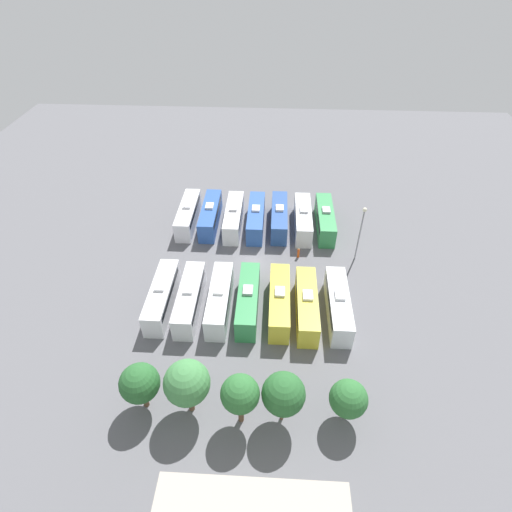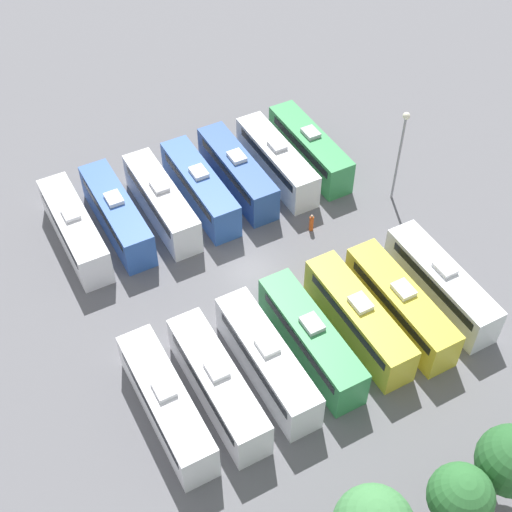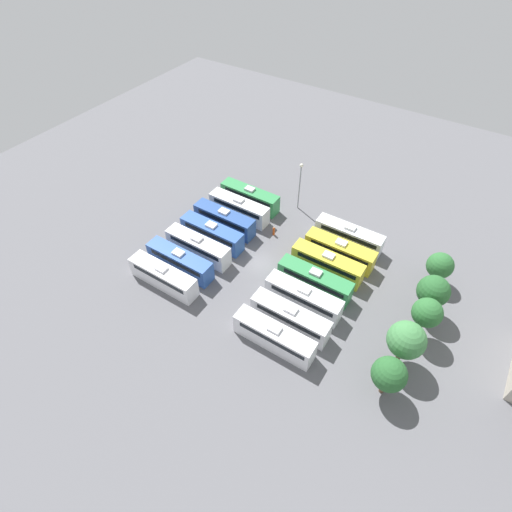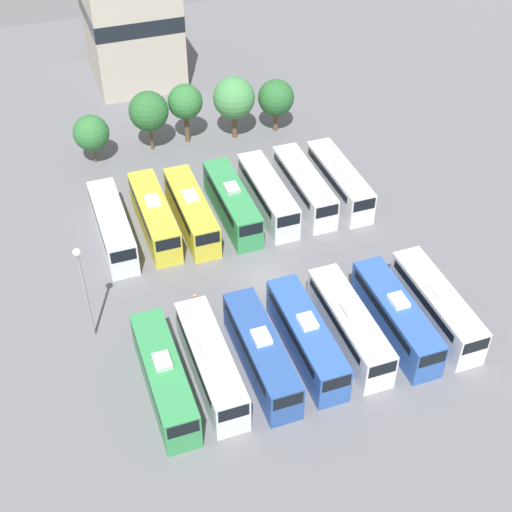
{
  "view_description": "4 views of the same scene",
  "coord_description": "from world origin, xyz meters",
  "px_view_note": "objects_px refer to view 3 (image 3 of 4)",
  "views": [
    {
      "loc": [
        -2.7,
        42.88,
        37.79
      ],
      "look_at": [
        -0.51,
        1.91,
        2.93
      ],
      "focal_mm": 28.0,
      "sensor_mm": 36.0,
      "label": 1
    },
    {
      "loc": [
        17.38,
        32.84,
        41.38
      ],
      "look_at": [
        -0.33,
        0.19,
        1.67
      ],
      "focal_mm": 50.0,
      "sensor_mm": 36.0,
      "label": 2
    },
    {
      "loc": [
        34.82,
        21.68,
        43.56
      ],
      "look_at": [
        0.47,
        -0.53,
        1.65
      ],
      "focal_mm": 28.0,
      "sensor_mm": 36.0,
      "label": 3
    },
    {
      "loc": [
        -15.53,
        -41.67,
        40.75
      ],
      "look_at": [
        -0.79,
        -0.17,
        2.86
      ],
      "focal_mm": 50.0,
      "sensor_mm": 36.0,
      "label": 4
    }
  ],
  "objects_px": {
    "bus_12": "(290,317)",
    "bus_9": "(327,263)",
    "bus_10": "(315,280)",
    "bus_1": "(239,208)",
    "worker_person": "(274,231)",
    "light_pole": "(300,179)",
    "tree_3": "(406,340)",
    "tree_2": "(427,313)",
    "tree_1": "(433,291)",
    "bus_4": "(198,247)",
    "tree_0": "(440,266)",
    "bus_6": "(164,276)",
    "bus_13": "(274,336)",
    "bus_8": "(340,251)",
    "bus_11": "(303,298)",
    "bus_5": "(180,261)",
    "bus_7": "(349,235)",
    "tree_4": "(389,374)",
    "bus_2": "(225,219)",
    "bus_3": "(212,233)",
    "bus_0": "(250,197)"
  },
  "relations": [
    {
      "from": "bus_12",
      "to": "bus_9",
      "type": "bearing_deg",
      "value": -179.2
    },
    {
      "from": "bus_9",
      "to": "bus_10",
      "type": "relative_size",
      "value": 1.0
    },
    {
      "from": "bus_1",
      "to": "worker_person",
      "type": "relative_size",
      "value": 6.41
    },
    {
      "from": "worker_person",
      "to": "light_pole",
      "type": "xyz_separation_m",
      "value": [
        -8.19,
        -0.1,
        5.08
      ]
    },
    {
      "from": "tree_3",
      "to": "tree_2",
      "type": "bearing_deg",
      "value": 170.22
    },
    {
      "from": "worker_person",
      "to": "tree_1",
      "type": "xyz_separation_m",
      "value": [
        2.31,
        24.77,
        3.72
      ]
    },
    {
      "from": "bus_9",
      "to": "bus_4",
      "type": "bearing_deg",
      "value": -67.5
    },
    {
      "from": "tree_0",
      "to": "bus_1",
      "type": "bearing_deg",
      "value": -84.63
    },
    {
      "from": "bus_1",
      "to": "bus_9",
      "type": "relative_size",
      "value": 1.0
    },
    {
      "from": "bus_6",
      "to": "bus_10",
      "type": "xyz_separation_m",
      "value": [
        -10.82,
        18.07,
        0.0
      ]
    },
    {
      "from": "bus_13",
      "to": "bus_4",
      "type": "bearing_deg",
      "value": -112.36
    },
    {
      "from": "bus_8",
      "to": "bus_11",
      "type": "relative_size",
      "value": 1.0
    },
    {
      "from": "bus_5",
      "to": "bus_8",
      "type": "distance_m",
      "value": 23.56
    },
    {
      "from": "tree_1",
      "to": "tree_0",
      "type": "bearing_deg",
      "value": -175.69
    },
    {
      "from": "tree_0",
      "to": "bus_7",
      "type": "bearing_deg",
      "value": -92.79
    },
    {
      "from": "light_pole",
      "to": "worker_person",
      "type": "bearing_deg",
      "value": 0.69
    },
    {
      "from": "tree_3",
      "to": "tree_4",
      "type": "height_order",
      "value": "tree_3"
    },
    {
      "from": "bus_8",
      "to": "tree_3",
      "type": "height_order",
      "value": "tree_3"
    },
    {
      "from": "tree_2",
      "to": "bus_12",
      "type": "bearing_deg",
      "value": -62.18
    },
    {
      "from": "worker_person",
      "to": "tree_2",
      "type": "relative_size",
      "value": 0.25
    },
    {
      "from": "bus_1",
      "to": "tree_2",
      "type": "bearing_deg",
      "value": 77.59
    },
    {
      "from": "bus_9",
      "to": "bus_12",
      "type": "xyz_separation_m",
      "value": [
        11.12,
        0.16,
        0.0
      ]
    },
    {
      "from": "bus_1",
      "to": "bus_2",
      "type": "height_order",
      "value": "same"
    },
    {
      "from": "bus_9",
      "to": "tree_1",
      "type": "distance_m",
      "value": 14.41
    },
    {
      "from": "bus_9",
      "to": "bus_1",
      "type": "bearing_deg",
      "value": -101.24
    },
    {
      "from": "tree_4",
      "to": "bus_11",
      "type": "bearing_deg",
      "value": -113.78
    },
    {
      "from": "tree_2",
      "to": "tree_3",
      "type": "relative_size",
      "value": 0.95
    },
    {
      "from": "bus_10",
      "to": "worker_person",
      "type": "xyz_separation_m",
      "value": [
        -6.58,
        -10.57,
        -1.01
      ]
    },
    {
      "from": "bus_4",
      "to": "worker_person",
      "type": "bearing_deg",
      "value": 144.54
    },
    {
      "from": "bus_10",
      "to": "bus_11",
      "type": "relative_size",
      "value": 1.0
    },
    {
      "from": "bus_1",
      "to": "tree_4",
      "type": "xyz_separation_m",
      "value": [
        16.84,
        31.29,
        2.14
      ]
    },
    {
      "from": "bus_5",
      "to": "tree_2",
      "type": "relative_size",
      "value": 1.62
    },
    {
      "from": "bus_4",
      "to": "worker_person",
      "type": "relative_size",
      "value": 6.41
    },
    {
      "from": "bus_11",
      "to": "tree_4",
      "type": "distance_m",
      "value": 14.77
    },
    {
      "from": "bus_12",
      "to": "tree_0",
      "type": "height_order",
      "value": "tree_0"
    },
    {
      "from": "bus_8",
      "to": "bus_1",
      "type": "bearing_deg",
      "value": -90.67
    },
    {
      "from": "bus_1",
      "to": "bus_8",
      "type": "distance_m",
      "value": 18.3
    },
    {
      "from": "light_pole",
      "to": "tree_4",
      "type": "relative_size",
      "value": 1.48
    },
    {
      "from": "bus_3",
      "to": "bus_8",
      "type": "xyz_separation_m",
      "value": [
        -7.19,
        18.29,
        0.0
      ]
    },
    {
      "from": "bus_0",
      "to": "worker_person",
      "type": "relative_size",
      "value": 6.41
    },
    {
      "from": "tree_3",
      "to": "tree_4",
      "type": "bearing_deg",
      "value": -2.14
    },
    {
      "from": "bus_4",
      "to": "bus_5",
      "type": "distance_m",
      "value": 3.78
    },
    {
      "from": "bus_10",
      "to": "bus_5",
      "type": "bearing_deg",
      "value": -68.14
    },
    {
      "from": "bus_2",
      "to": "bus_8",
      "type": "xyz_separation_m",
      "value": [
        -3.52,
        18.6,
        0.0
      ]
    },
    {
      "from": "bus_13",
      "to": "tree_1",
      "type": "distance_m",
      "value": 20.91
    },
    {
      "from": "bus_0",
      "to": "bus_7",
      "type": "xyz_separation_m",
      "value": [
        -0.17,
        18.21,
        0.0
      ]
    },
    {
      "from": "bus_8",
      "to": "tree_3",
      "type": "bearing_deg",
      "value": 47.77
    },
    {
      "from": "bus_3",
      "to": "worker_person",
      "type": "xyz_separation_m",
      "value": [
        -6.56,
        7.24,
        -1.01
      ]
    },
    {
      "from": "bus_7",
      "to": "light_pole",
      "type": "height_order",
      "value": "light_pole"
    },
    {
      "from": "bus_0",
      "to": "worker_person",
      "type": "xyz_separation_m",
      "value": [
        4.3,
        7.38,
        -1.01
      ]
    }
  ]
}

